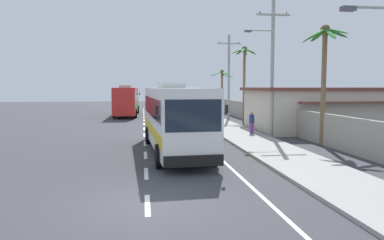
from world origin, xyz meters
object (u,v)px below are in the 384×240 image
Objects in this scene: coach_bus_far_lane at (127,100)px; palm_nearest at (244,67)px; pedestrian_near_kerb at (252,122)px; palm_second at (324,59)px; motorcycle_beside_bus at (191,122)px; utility_pole_mid at (271,64)px; palm_third at (222,82)px; coach_bus_foreground at (174,116)px; utility_pole_far at (229,75)px; roadside_building at (327,109)px.

palm_nearest is (12.11, -8.67, 3.55)m from coach_bus_far_lane.
pedestrian_near_kerb is 12.13m from palm_nearest.
palm_second is at bearing -88.49° from palm_nearest.
motorcycle_beside_bus is 11.73m from palm_second.
palm_nearest is at bearing 83.01° from utility_pole_mid.
coach_bus_foreground is at bearing -106.72° from palm_third.
utility_pole_mid is (4.90, -4.73, 4.41)m from motorcycle_beside_bus.
utility_pole_far reaches higher than coach_bus_far_lane.
coach_bus_foreground is 9.17m from utility_pole_mid.
coach_bus_foreground is 1.87× the size of palm_third.
motorcycle_beside_bus is at bearing 136.00° from utility_pole_mid.
coach_bus_foreground is 1.24× the size of utility_pole_far.
roadside_building is (4.56, -8.35, -3.73)m from palm_nearest.
motorcycle_beside_bus is 0.33× the size of palm_third.
palm_third reaches higher than pedestrian_near_kerb.
palm_third reaches higher than coach_bus_far_lane.
pedestrian_near_kerb is at bearing -44.09° from motorcycle_beside_bus.
palm_second reaches higher than pedestrian_near_kerb.
utility_pole_mid is at bearing -21.61° from pedestrian_near_kerb.
roadside_building is (13.09, 8.56, -0.19)m from coach_bus_foreground.
coach_bus_foreground is 19.27m from palm_nearest.
utility_pole_mid is at bearing -91.11° from utility_pole_far.
utility_pole_mid is at bearing 34.96° from coach_bus_foreground.
coach_bus_foreground is 20.15m from utility_pole_far.
palm_nearest reaches higher than roadside_building.
coach_bus_foreground is at bearing -145.04° from utility_pole_mid.
palm_third is at bearing 81.00° from utility_pole_far.
utility_pole_mid is 7.77m from roadside_building.
utility_pole_mid reaches higher than motorcycle_beside_bus.
palm_nearest is (8.53, 16.91, 3.54)m from coach_bus_foreground.
coach_bus_far_lane is at bearing -157.50° from palm_third.
coach_bus_foreground is at bearing -116.78° from palm_nearest.
coach_bus_far_lane is 13.26m from utility_pole_far.
coach_bus_far_lane is 1.97× the size of palm_third.
coach_bus_foreground reaches higher than roadside_building.
palm_second is 29.72m from palm_third.
utility_pole_far is (1.29, 12.64, 3.73)m from pedestrian_near_kerb.
coach_bus_far_lane is at bearing 97.97° from coach_bus_foreground.
utility_pole_mid reaches higher than coach_bus_foreground.
motorcycle_beside_bus is 5.39m from pedestrian_near_kerb.
coach_bus_far_lane is at bearing 144.42° from palm_nearest.
roadside_building is (5.76, -10.01, -2.96)m from utility_pole_far.
coach_bus_far_lane is at bearing 138.13° from pedestrian_near_kerb.
palm_nearest reaches higher than pedestrian_near_kerb.
pedestrian_near_kerb is (3.87, -3.75, 0.31)m from motorcycle_beside_bus.
coach_bus_far_lane is 21.90m from pedestrian_near_kerb.
roadside_building is (6.03, 3.62, -3.32)m from utility_pole_mid.
coach_bus_foreground is 0.89× the size of roadside_building.
coach_bus_foreground is 15.64m from roadside_building.
palm_second is 1.21× the size of palm_third.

